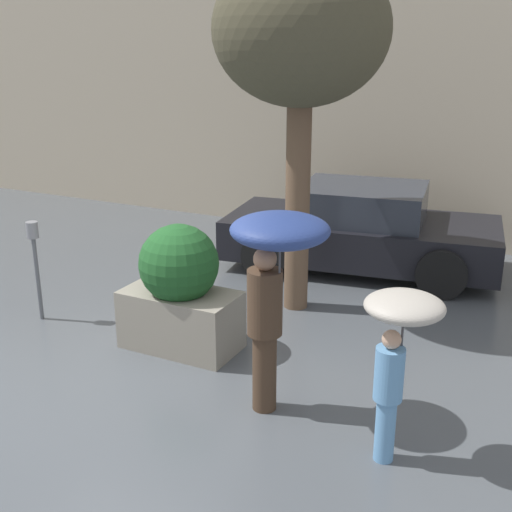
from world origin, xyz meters
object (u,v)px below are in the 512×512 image
Objects in this scene: parking_meter at (35,250)px; person_adult at (274,264)px; planter_box at (180,290)px; person_child at (398,337)px; street_tree at (301,36)px; parked_car_near at (361,230)px.

person_adult is at bearing -10.10° from parking_meter.
person_child is at bearing -19.64° from planter_box.
parking_meter is at bearing 172.82° from person_adult.
person_child is 0.34× the size of street_tree.
person_child is at bearing -6.99° from person_adult.
planter_box is 1.14× the size of parking_meter.
person_child is 1.15× the size of parking_meter.
person_adult is at bearing 178.92° from parked_car_near.
planter_box is at bearing 156.38° from person_adult.
person_adult is 0.45× the size of parked_car_near.
parked_car_near is (0.95, 3.54, -0.09)m from planter_box.
person_adult is 1.52× the size of parking_meter.
parking_meter is at bearing -176.44° from planter_box.
person_adult is (1.50, -0.75, 0.77)m from planter_box.
street_tree reaches higher than person_child.
person_child is (1.17, -0.20, -0.36)m from person_adult.
street_tree is at bearing 71.17° from person_child.
parking_meter is at bearing 114.05° from person_child.
parked_car_near reaches higher than parking_meter.
street_tree is (0.68, 1.67, 2.68)m from planter_box.
person_adult is 1.24m from person_child.
person_adult reaches higher than person_child.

